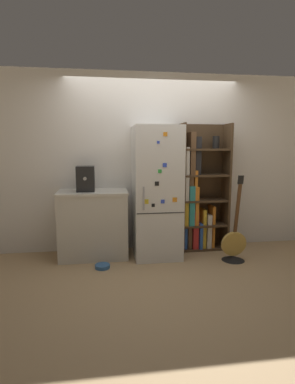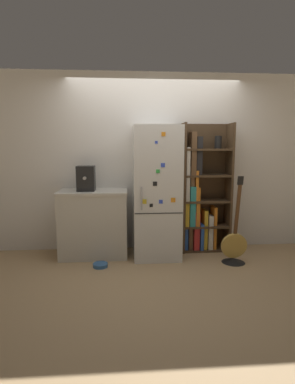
% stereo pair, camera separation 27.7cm
% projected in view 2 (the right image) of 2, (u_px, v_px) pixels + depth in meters
% --- Properties ---
extents(ground_plane, '(16.00, 16.00, 0.00)m').
position_uv_depth(ground_plane, '(157.00, 257.00, 4.19)').
color(ground_plane, tan).
extents(wall_back, '(8.00, 0.05, 2.60)m').
position_uv_depth(wall_back, '(154.00, 163.00, 4.47)').
color(wall_back, white).
rests_on(wall_back, ground_plane).
extents(refrigerator, '(0.64, 0.70, 1.81)m').
position_uv_depth(refrigerator, '(156.00, 192.00, 4.17)').
color(refrigerator, white).
rests_on(refrigerator, ground_plane).
extents(bookshelf, '(0.71, 0.34, 1.87)m').
position_uv_depth(bookshelf, '(200.00, 196.00, 4.42)').
color(bookshelf, '#4C3823').
rests_on(bookshelf, ground_plane).
extents(kitchen_counter, '(0.95, 0.57, 0.93)m').
position_uv_depth(kitchen_counter, '(94.00, 223.00, 4.23)').
color(kitchen_counter, beige).
rests_on(kitchen_counter, ground_plane).
extents(espresso_machine, '(0.24, 0.29, 0.34)m').
position_uv_depth(espresso_machine, '(86.00, 178.00, 4.12)').
color(espresso_machine, black).
rests_on(espresso_machine, kitchen_counter).
extents(guitar, '(0.34, 0.31, 1.17)m').
position_uv_depth(guitar, '(234.00, 250.00, 3.98)').
color(guitar, black).
rests_on(guitar, ground_plane).
extents(pet_bowl, '(0.19, 0.19, 0.05)m').
position_uv_depth(pet_bowl, '(100.00, 265.00, 3.86)').
color(pet_bowl, '#3366A5').
rests_on(pet_bowl, ground_plane).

